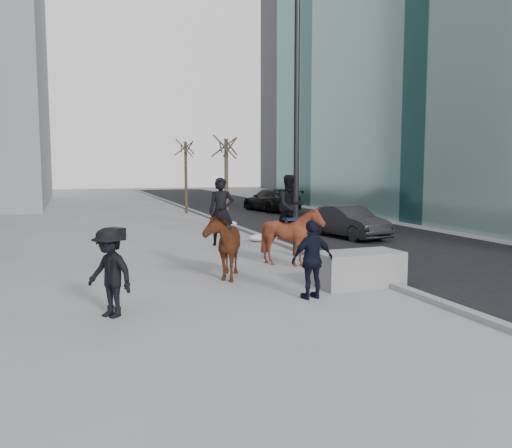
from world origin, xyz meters
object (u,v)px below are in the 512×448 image
object	(u,v)px
mounted_right	(292,229)
mounted_left	(223,240)
planter	(359,269)
car_near	(349,222)

from	to	relation	value
mounted_right	mounted_left	bearing A→B (deg)	-158.19
mounted_left	mounted_right	distance (m)	2.56
mounted_right	planter	bearing A→B (deg)	-80.62
car_near	mounted_right	bearing A→B (deg)	-142.10
planter	mounted_left	world-z (taller)	mounted_left
car_near	mounted_left	world-z (taller)	mounted_left
planter	car_near	xyz separation A→B (m)	(4.07, 7.99, 0.23)
planter	car_near	world-z (taller)	car_near
planter	mounted_left	xyz separation A→B (m)	(-2.88, 2.10, 0.56)
planter	mounted_right	xyz separation A→B (m)	(-0.50, 3.05, 0.65)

